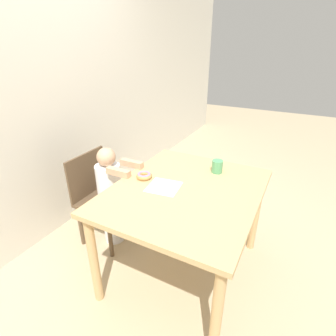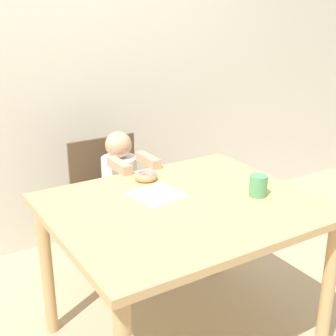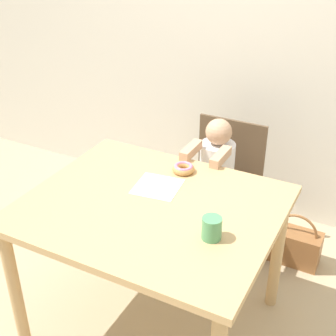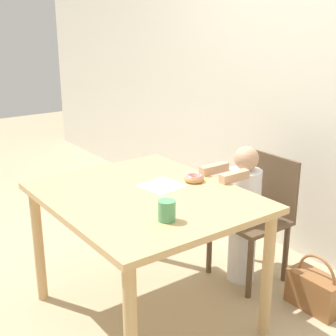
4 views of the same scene
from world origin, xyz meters
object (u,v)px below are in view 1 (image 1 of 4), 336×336
object	(u,v)px
chair	(101,196)
cup	(217,166)
donut	(144,176)
child_figure	(111,196)
handbag	(134,199)

from	to	relation	value
chair	cup	bearing A→B (deg)	-71.88
donut	cup	distance (m)	0.56
chair	donut	size ratio (longest dim) A/B	7.08
child_figure	handbag	world-z (taller)	child_figure
donut	cup	bearing A→B (deg)	-52.18
donut	chair	bearing A→B (deg)	85.43
chair	child_figure	size ratio (longest dim) A/B	0.90
cup	handbag	bearing A→B (deg)	78.73
donut	handbag	size ratio (longest dim) A/B	0.33
child_figure	handbag	size ratio (longest dim) A/B	2.63
chair	donut	bearing A→B (deg)	-94.57
handbag	chair	bearing A→B (deg)	-179.25
donut	handbag	world-z (taller)	donut
chair	handbag	bearing A→B (deg)	0.75
child_figure	handbag	xyz separation A→B (m)	(0.49, 0.12, -0.35)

